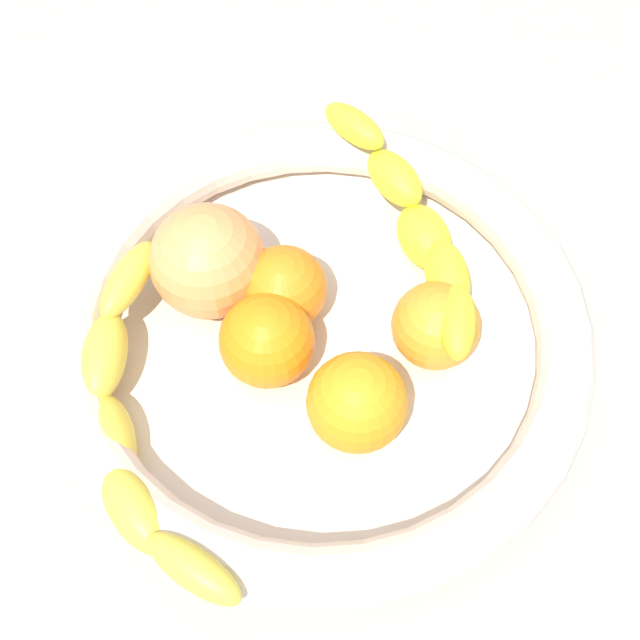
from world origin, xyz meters
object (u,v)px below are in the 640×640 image
object	(u,v)px
peach_blush	(208,261)
orange_mid_left	(436,321)
orange_mid_right	(357,403)
banana_draped_left	(125,427)
banana_draped_right	(417,227)
orange_rear	(267,341)
fruit_bowl	(320,336)
orange_front	(284,288)

from	to	relation	value
peach_blush	orange_mid_left	bearing A→B (deg)	-103.36
orange_mid_left	orange_mid_right	bearing A→B (deg)	140.40
banana_draped_left	banana_draped_right	world-z (taller)	banana_draped_right
orange_mid_left	peach_blush	size ratio (longest dim) A/B	0.75
orange_mid_left	peach_blush	world-z (taller)	peach_blush
banana_draped_left	orange_rear	xyz separation A→B (cm)	(5.73, -7.71, 0.35)
fruit_bowl	peach_blush	xyz separation A→B (cm)	(3.64, 7.09, 2.64)
orange_front	orange_mid_right	size ratio (longest dim) A/B	0.92
fruit_bowl	orange_front	distance (cm)	3.76
fruit_bowl	orange_front	world-z (taller)	orange_front
orange_rear	peach_blush	distance (cm)	6.52
orange_front	peach_blush	size ratio (longest dim) A/B	0.74
banana_draped_right	orange_mid_right	size ratio (longest dim) A/B	3.43
orange_mid_right	peach_blush	size ratio (longest dim) A/B	0.81
orange_front	orange_mid_left	world-z (taller)	same
fruit_bowl	peach_blush	bearing A→B (deg)	62.79
orange_rear	banana_draped_left	bearing A→B (deg)	126.61
orange_front	fruit_bowl	bearing A→B (deg)	-135.92
orange_mid_left	orange_rear	bearing A→B (deg)	99.90
banana_draped_left	orange_rear	world-z (taller)	orange_rear
banana_draped_left	banana_draped_right	xyz separation A→B (cm)	(14.38, -16.84, 0.54)
orange_front	orange_mid_left	xyz separation A→B (cm)	(-2.11, -9.35, 0.01)
banana_draped_left	orange_front	distance (cm)	12.83
banana_draped_left	orange_mid_left	bearing A→B (deg)	-67.23
banana_draped_left	peach_blush	bearing A→B (deg)	-19.05
banana_draped_right	orange_mid_left	distance (cm)	6.97
peach_blush	orange_front	bearing A→B (deg)	-104.59
orange_rear	peach_blush	size ratio (longest dim) A/B	0.79
orange_mid_left	peach_blush	distance (cm)	14.53
orange_mid_left	fruit_bowl	bearing A→B (deg)	92.39
fruit_bowl	orange_rear	bearing A→B (deg)	115.29
orange_rear	orange_mid_right	bearing A→B (deg)	-125.86
orange_rear	peach_blush	world-z (taller)	peach_blush
fruit_bowl	orange_mid_right	xyz separation A→B (cm)	(-5.41, -2.31, 1.93)
banana_draped_right	peach_blush	distance (cm)	13.58
orange_mid_right	orange_front	bearing A→B (deg)	30.68
fruit_bowl	orange_mid_right	world-z (taller)	orange_mid_right
orange_mid_left	banana_draped_left	bearing A→B (deg)	112.77
banana_draped_right	orange_front	world-z (taller)	banana_draped_right
banana_draped_left	orange_mid_left	world-z (taller)	orange_mid_left
peach_blush	banana_draped_left	bearing A→B (deg)	160.95
orange_mid_right	orange_rear	size ratio (longest dim) A/B	1.02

